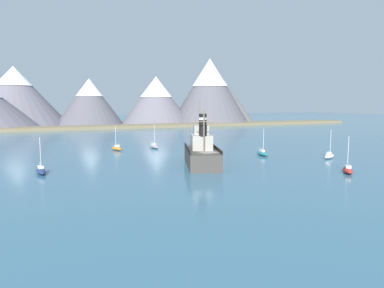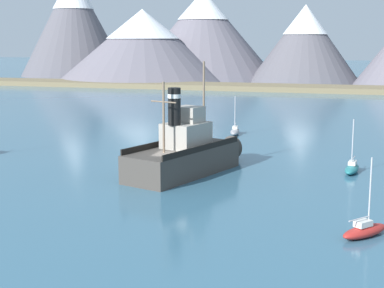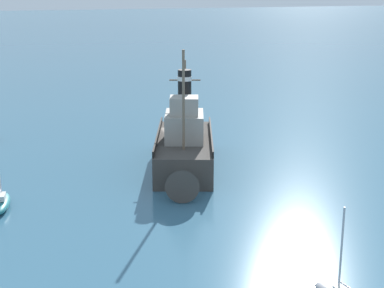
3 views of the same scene
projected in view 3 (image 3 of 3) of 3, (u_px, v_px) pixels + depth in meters
The scene contains 3 objects.
ground_plane at pixel (177, 157), 50.85m from camera, with size 600.00×600.00×0.00m, color #38667F.
old_tugboat at pixel (184, 147), 47.08m from camera, with size 8.08×14.71×9.90m.
sailboat_teal at pixel (1, 202), 39.11m from camera, with size 1.61×3.91×4.90m.
Camera 3 is at (14.42, 46.59, 14.51)m, focal length 55.00 mm.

